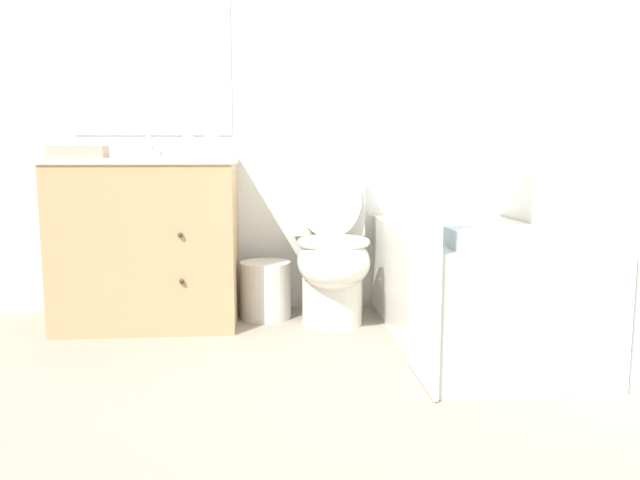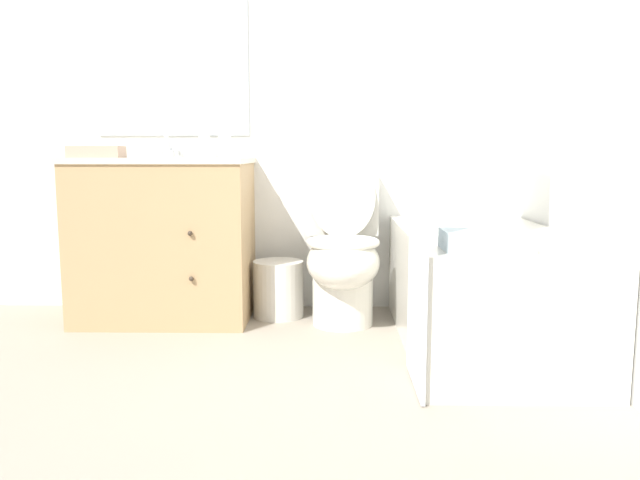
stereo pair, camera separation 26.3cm
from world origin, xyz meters
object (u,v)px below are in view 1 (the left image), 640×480
toilet (332,253)px  bathtub (473,285)px  bath_towel_folded (490,238)px  hand_towel_folded (79,152)px  soap_dispenser (211,141)px  sink_faucet (152,151)px  vanity_cabinet (149,240)px  wastebasket (265,290)px  tissue_box (188,148)px

toilet → bathtub: 0.74m
toilet → bath_towel_folded: size_ratio=2.82×
toilet → bathtub: (0.63, -0.37, -0.10)m
hand_towel_folded → soap_dispenser: bearing=10.4°
sink_faucet → bath_towel_folded: 1.87m
vanity_cabinet → soap_dispenser: size_ratio=4.80×
wastebasket → bath_towel_folded: bath_towel_folded is taller
tissue_box → hand_towel_folded: 0.55m
sink_faucet → hand_towel_folded: (-0.28, -0.32, -0.01)m
sink_faucet → toilet: 1.10m
vanity_cabinet → sink_faucet: 0.49m
toilet → tissue_box: size_ratio=6.49×
sink_faucet → tissue_box: sink_faucet is taller
wastebasket → bath_towel_folded: bearing=-50.7°
tissue_box → bath_towel_folded: tissue_box is taller
toilet → hand_towel_folded: size_ratio=3.38×
hand_towel_folded → sink_faucet: bearing=48.4°
wastebasket → soap_dispenser: (-0.26, -0.08, 0.79)m
bath_towel_folded → vanity_cabinet: bearing=145.6°
soap_dispenser → tissue_box: bearing=132.8°
bathtub → wastebasket: bearing=153.6°
tissue_box → toilet: bearing=-13.0°
sink_faucet → bath_towel_folded: size_ratio=0.46×
wastebasket → bath_towel_folded: (0.85, -1.03, 0.41)m
wastebasket → bath_towel_folded: size_ratio=0.99×
bathtub → hand_towel_folded: bearing=171.2°
bathtub → bath_towel_folded: bath_towel_folded is taller
tissue_box → soap_dispenser: (0.13, -0.14, 0.04)m
wastebasket → hand_towel_folded: size_ratio=1.19×
vanity_cabinet → bathtub: size_ratio=0.64×
bathtub → wastebasket: (-0.97, 0.48, -0.11)m
sink_faucet → vanity_cabinet: bearing=-90.0°
sink_faucet → hand_towel_folded: sink_faucet is taller
vanity_cabinet → hand_towel_folded: bearing=-152.5°
toilet → tissue_box: tissue_box is taller
soap_dispenser → hand_towel_folded: 0.63m
wastebasket → sink_faucet: bearing=168.2°
sink_faucet → soap_dispenser: size_ratio=0.75×
toilet → wastebasket: bearing=162.2°
tissue_box → sink_faucet: bearing=162.0°
wastebasket → tissue_box: bearing=171.4°
soap_dispenser → bath_towel_folded: 1.50m
toilet → soap_dispenser: soap_dispenser is taller
sink_faucet → toilet: (0.94, -0.23, -0.52)m
bathtub → wastebasket: size_ratio=4.66×
wastebasket → hand_towel_folded: (-0.88, -0.20, 0.73)m
toilet → soap_dispenser: size_ratio=4.59×
tissue_box → bathtub: bearing=-21.7°
wastebasket → hand_towel_folded: hand_towel_folded is taller
toilet → wastebasket: size_ratio=2.85×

